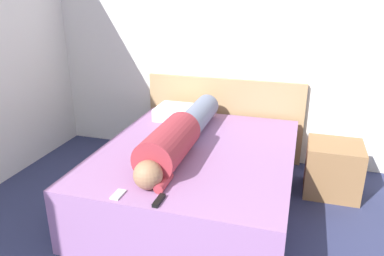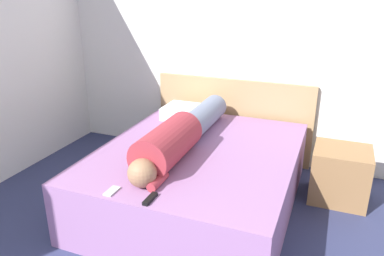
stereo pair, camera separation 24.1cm
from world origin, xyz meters
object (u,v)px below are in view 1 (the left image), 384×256
bed (197,176)px  pillow_near_headboard (181,113)px  tv_remote (159,201)px  nightstand (333,169)px  cell_phone (118,194)px  person_lying (180,135)px

bed → pillow_near_headboard: bearing=118.0°
bed → tv_remote: bearing=-90.1°
bed → nightstand: (1.18, 0.56, -0.02)m
bed → cell_phone: bearing=-108.4°
person_lying → tv_remote: size_ratio=11.60×
nightstand → pillow_near_headboard: size_ratio=0.96×
nightstand → pillow_near_headboard: (-1.57, 0.17, 0.35)m
nightstand → tv_remote: tv_remote is taller
bed → pillow_near_headboard: (-0.38, 0.72, 0.33)m
nightstand → bed: bearing=-154.8°
cell_phone → person_lying: bearing=79.1°
nightstand → person_lying: (-1.32, -0.62, 0.43)m
nightstand → cell_phone: 2.10m
nightstand → person_lying: person_lying is taller
tv_remote → nightstand: bearing=50.8°
person_lying → nightstand: bearing=25.0°
nightstand → person_lying: size_ratio=0.29×
pillow_near_headboard → tv_remote: (0.38, -1.62, -0.05)m
bed → nightstand: size_ratio=4.01×
tv_remote → bed: bearing=89.9°
person_lying → cell_phone: (-0.16, -0.84, -0.13)m
person_lying → pillow_near_headboard: 0.83m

